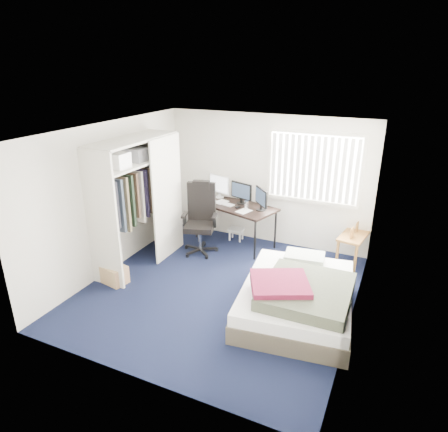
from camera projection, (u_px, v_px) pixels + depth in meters
ground at (220, 290)px, 6.33m from camera, size 4.20×4.20×0.00m
room_shell at (219, 200)px, 5.78m from camera, size 4.20×4.20×4.20m
window_assembly at (314, 168)px, 7.12m from camera, size 1.72×0.09×1.32m
closet at (137, 190)px, 6.71m from camera, size 0.64×1.84×2.22m
desk at (236, 203)px, 7.70m from camera, size 1.77×1.20×1.26m
office_chair at (201, 225)px, 7.47m from camera, size 0.78×0.78×1.33m
footstool at (236, 231)px, 8.02m from camera, size 0.31×0.25×0.24m
nightstand at (354, 237)px, 7.04m from camera, size 0.51×0.85×0.73m
bed at (297, 296)px, 5.64m from camera, size 1.75×2.19×0.66m
pine_box at (115, 274)px, 6.48m from camera, size 0.44×0.36×0.29m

